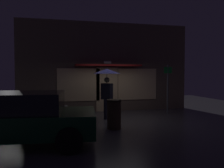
% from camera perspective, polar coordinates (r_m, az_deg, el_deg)
% --- Properties ---
extents(ground_plane, '(18.00, 18.00, 0.00)m').
position_cam_1_polar(ground_plane, '(9.88, 1.54, -8.52)').
color(ground_plane, '#423F44').
extents(building_facade, '(8.66, 1.00, 4.45)m').
position_cam_1_polar(building_facade, '(11.97, -1.37, 4.00)').
color(building_facade, brown).
rests_on(building_facade, ground).
extents(person_with_umbrella, '(1.14, 1.14, 2.10)m').
position_cam_1_polar(person_with_umbrella, '(9.80, -1.25, 1.23)').
color(person_with_umbrella, black).
rests_on(person_with_umbrella, ground).
extents(parked_car, '(4.19, 2.45, 1.40)m').
position_cam_1_polar(parked_car, '(6.82, -21.44, -7.62)').
color(parked_car, '#0C3F1E').
rests_on(parked_car, ground).
extents(street_sign_post, '(0.40, 0.07, 2.31)m').
position_cam_1_polar(street_sign_post, '(11.46, 13.29, -0.44)').
color(street_sign_post, '#595B60').
rests_on(street_sign_post, ground).
extents(sidewalk_bollard, '(0.28, 0.28, 0.51)m').
position_cam_1_polar(sidewalk_bollard, '(11.17, 0.54, -5.91)').
color(sidewalk_bollard, '#B2A899').
rests_on(sidewalk_bollard, ground).
extents(sidewalk_bollard_2, '(0.22, 0.22, 0.54)m').
position_cam_1_polar(sidewalk_bollard_2, '(10.31, -11.31, -6.58)').
color(sidewalk_bollard_2, '#B2A899').
rests_on(sidewalk_bollard_2, ground).
extents(trash_bin, '(0.50, 0.50, 1.01)m').
position_cam_1_polar(trash_bin, '(8.14, 0.50, -7.30)').
color(trash_bin, '#473823').
rests_on(trash_bin, ground).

